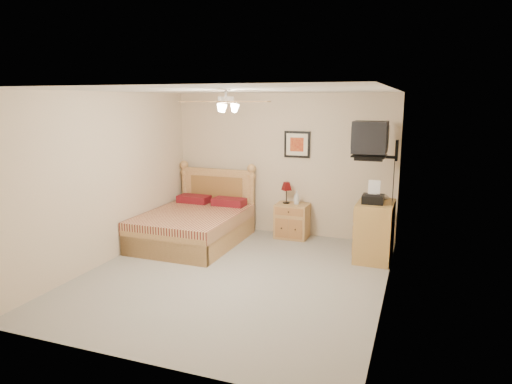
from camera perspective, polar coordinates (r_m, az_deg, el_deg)
floor at (r=6.40m, az=-2.77°, el=-10.41°), size 4.50×4.50×0.00m
ceiling at (r=5.94m, az=-3.00°, el=12.58°), size 4.00×4.50×0.04m
wall_back at (r=8.14m, az=3.31°, el=3.44°), size 4.00×0.04×2.50m
wall_front at (r=4.12m, az=-15.19°, el=-4.86°), size 4.00×0.04×2.50m
wall_left at (r=7.06m, az=-18.01°, el=1.67°), size 0.04×4.50×2.50m
wall_right at (r=5.59m, az=16.36°, el=-0.69°), size 0.04×4.50×2.50m
bed at (r=7.68m, az=-7.96°, el=-1.85°), size 1.50×1.96×1.26m
nightstand at (r=8.02m, az=4.53°, el=-3.60°), size 0.56×0.43×0.61m
table_lamp at (r=7.96m, az=3.83°, el=-0.08°), size 0.22×0.22×0.37m
lotion_bottle at (r=7.90m, az=5.10°, el=-0.69°), size 0.12×0.12×0.24m
framed_picture at (r=8.00m, az=5.16°, el=5.94°), size 0.46×0.04×0.46m
dresser at (r=7.11m, az=14.59°, el=-4.74°), size 0.54×0.76×0.89m
fax_machine at (r=6.89m, az=14.46°, el=-0.04°), size 0.31×0.33×0.33m
magazine_lower at (r=7.29m, az=14.62°, el=-0.65°), size 0.25×0.30×0.02m
magazine_upper at (r=7.30m, az=14.79°, el=-0.47°), size 0.24×0.28×0.02m
wall_tv at (r=6.85m, az=15.32°, el=6.27°), size 0.56×0.46×0.58m
ceiling_fan at (r=5.76m, az=-3.78°, el=11.22°), size 1.14×1.14×0.28m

